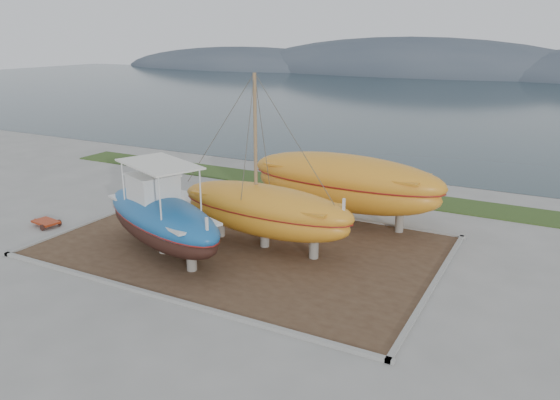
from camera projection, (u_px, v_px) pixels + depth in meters
The scene contains 11 objects.
ground at pixel (194, 278), 22.99m from camera, with size 140.00×140.00×0.00m, color gray.
dirt_patch at pixel (244, 246), 26.35m from camera, with size 18.00×12.00×0.06m, color #422D1E.
curb_frame at pixel (244, 245), 26.34m from camera, with size 18.60×12.60×0.15m, color gray, non-canonical shape.
grass_strip at pixel (335, 189), 36.05m from camera, with size 44.00×3.00×0.08m, color #284219.
sea at pixel (475, 101), 82.02m from camera, with size 260.00×100.00×0.04m, color #182B31, non-canonical shape.
mountain_ridge at pixel (514, 77), 128.40m from camera, with size 200.00×36.00×20.00m, color #333D49, non-canonical shape.
blue_caique at pixel (161, 209), 24.91m from camera, with size 8.96×2.80×4.31m, color #185797, non-canonical shape.
white_dinghy at pixel (183, 205), 30.25m from camera, with size 4.60×1.73×1.38m, color silver, non-canonical shape.
orange_sailboat at pixel (264, 164), 25.07m from camera, with size 9.25×2.73×8.15m, color orange, non-canonical shape.
orange_bare_hull at pixel (344, 189), 29.24m from camera, with size 10.97×3.29×3.59m, color orange, non-canonical shape.
red_trailer at pixel (46, 224), 29.11m from camera, with size 2.16×1.08×0.31m, color #A02E12, non-canonical shape.
Camera 1 is at (13.10, -16.82, 9.90)m, focal length 35.00 mm.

